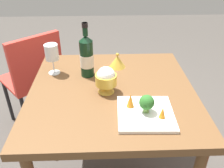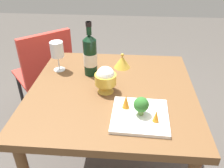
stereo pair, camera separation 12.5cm
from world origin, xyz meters
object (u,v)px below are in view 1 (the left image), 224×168
wine_glass (52,53)px  carrot_garnish_right (130,100)px  rice_bowl (106,79)px  wine_bottle (87,56)px  serving_plate (145,113)px  rice_bowl_lid (117,61)px  carrot_garnish_left (162,112)px  chair_near_window (35,73)px  broccoli_floret (147,103)px

wine_glass → carrot_garnish_right: 0.55m
rice_bowl → carrot_garnish_right: size_ratio=2.11×
wine_bottle → serving_plate: (-0.28, 0.37, -0.11)m
rice_bowl_lid → wine_glass: bearing=9.7°
rice_bowl_lid → rice_bowl: bearing=75.0°
rice_bowl_lid → carrot_garnish_left: 0.54m
carrot_garnish_left → rice_bowl_lid: bearing=-72.1°
serving_plate → carrot_garnish_left: size_ratio=4.70×
chair_near_window → serving_plate: chair_near_window is taller
serving_plate → broccoli_floret: bearing=-127.0°
wine_bottle → wine_glass: bearing=-9.4°
chair_near_window → carrot_garnish_left: 1.19m
rice_bowl → serving_plate: rice_bowl is taller
chair_near_window → carrot_garnish_right: bearing=-89.9°
chair_near_window → carrot_garnish_left: (-0.79, 0.85, 0.27)m
rice_bowl_lid → broccoli_floret: (-0.10, 0.47, 0.03)m
wine_glass → serving_plate: size_ratio=0.69×
wine_glass → broccoli_floret: 0.63m
chair_near_window → carrot_garnish_right: (-0.66, 0.76, 0.27)m
wine_bottle → broccoli_floret: wine_bottle is taller
broccoli_floret → carrot_garnish_left: 0.08m
wine_glass → wine_bottle: bearing=170.6°
rice_bowl → wine_bottle: bearing=-59.5°
rice_bowl_lid → carrot_garnish_right: bearing=94.8°
rice_bowl_lid → carrot_garnish_right: (-0.04, 0.43, 0.01)m
wine_glass → rice_bowl_lid: wine_glass is taller
rice_bowl → broccoli_floret: bearing=132.0°
rice_bowl → chair_near_window: bearing=-47.9°
chair_near_window → rice_bowl: 0.87m
carrot_garnish_left → rice_bowl: bearing=-44.9°
wine_glass → rice_bowl: (-0.30, 0.21, -0.05)m
broccoli_floret → carrot_garnish_left: broccoli_floret is taller
broccoli_floret → chair_near_window: bearing=-47.9°
chair_near_window → rice_bowl_lid: bearing=-69.0°
wine_bottle → rice_bowl_lid: 0.22m
wine_bottle → rice_bowl_lid: (-0.18, -0.10, -0.08)m
serving_plate → carrot_garnish_right: carrot_garnish_right is taller
wine_bottle → wine_glass: 0.20m
rice_bowl_lid → carrot_garnish_right: 0.43m
wine_bottle → rice_bowl: 0.21m
chair_near_window → wine_glass: (-0.25, 0.40, 0.35)m
chair_near_window → wine_glass: size_ratio=4.75×
chair_near_window → rice_bowl: size_ratio=6.00×
rice_bowl → wine_glass: bearing=-34.7°
wine_glass → carrot_garnish_left: wine_glass is taller
chair_near_window → rice_bowl_lid: chair_near_window is taller
rice_bowl → carrot_garnish_right: (-0.11, 0.15, -0.02)m
wine_bottle → rice_bowl_lid: bearing=-151.4°
broccoli_floret → carrot_garnish_right: broccoli_floret is taller
chair_near_window → rice_bowl: bearing=-88.7°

